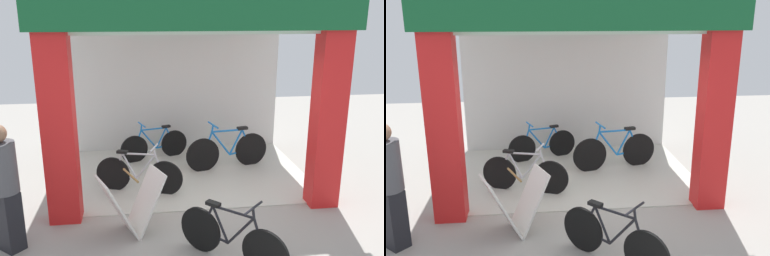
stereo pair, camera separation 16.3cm
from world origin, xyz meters
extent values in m
plane|color=#9E9991|center=(0.00, 0.00, 0.00)|extent=(17.06, 17.06, 0.00)
cube|color=beige|center=(0.00, 1.60, 0.01)|extent=(4.53, 3.20, 0.02)
cube|color=silver|center=(0.00, 3.20, 1.40)|extent=(4.53, 0.12, 2.81)
cube|color=red|center=(-2.04, 0.00, 1.40)|extent=(0.46, 0.36, 2.81)
cube|color=red|center=(2.04, 0.00, 1.40)|extent=(0.46, 0.36, 2.81)
cube|color=#14592D|center=(0.00, -0.15, 3.22)|extent=(4.73, 0.20, 0.82)
cube|color=silver|center=(0.00, 1.60, 2.78)|extent=(4.53, 3.20, 0.06)
cylinder|color=black|center=(-0.15, 2.61, 0.29)|extent=(0.57, 0.22, 0.59)
cylinder|color=black|center=(-1.01, 2.32, 0.29)|extent=(0.57, 0.22, 0.59)
cylinder|color=blue|center=(-0.36, 2.54, 0.27)|extent=(0.38, 0.16, 0.08)
cylinder|color=blue|center=(-0.43, 2.52, 0.46)|extent=(0.25, 0.11, 0.44)
cylinder|color=blue|center=(-0.70, 2.43, 0.47)|extent=(0.35, 0.15, 0.46)
cylinder|color=blue|center=(-0.59, 2.46, 0.68)|extent=(0.54, 0.21, 0.05)
cylinder|color=blue|center=(-0.25, 2.58, 0.48)|extent=(0.19, 0.09, 0.39)
cylinder|color=blue|center=(-0.93, 2.35, 0.49)|extent=(0.18, 0.09, 0.41)
cylinder|color=blue|center=(-0.85, 2.38, 0.75)|extent=(0.06, 0.05, 0.12)
cylinder|color=blue|center=(-0.84, 2.38, 0.81)|extent=(0.16, 0.40, 0.03)
cube|color=black|center=(-0.33, 2.55, 0.70)|extent=(0.20, 0.14, 0.04)
cylinder|color=black|center=(1.36, 1.86, 0.34)|extent=(0.68, 0.19, 0.68)
cylinder|color=black|center=(0.33, 1.64, 0.34)|extent=(0.68, 0.19, 0.68)
cylinder|color=blue|center=(1.11, 1.81, 0.32)|extent=(0.46, 0.13, 0.09)
cylinder|color=blue|center=(1.02, 1.79, 0.54)|extent=(0.30, 0.10, 0.51)
cylinder|color=blue|center=(0.70, 1.72, 0.55)|extent=(0.42, 0.12, 0.53)
cylinder|color=blue|center=(0.83, 1.75, 0.79)|extent=(0.65, 0.17, 0.05)
cylinder|color=blue|center=(1.24, 1.84, 0.56)|extent=(0.23, 0.08, 0.46)
cylinder|color=blue|center=(0.43, 1.67, 0.57)|extent=(0.21, 0.08, 0.47)
cylinder|color=blue|center=(0.52, 1.68, 0.87)|extent=(0.06, 0.05, 0.14)
cylinder|color=blue|center=(0.53, 1.69, 0.94)|extent=(0.13, 0.47, 0.03)
cube|color=black|center=(1.15, 1.82, 0.82)|extent=(0.22, 0.14, 0.05)
cylinder|color=black|center=(-1.38, 0.98, 0.31)|extent=(0.59, 0.24, 0.61)
cylinder|color=black|center=(-0.48, 0.68, 0.31)|extent=(0.59, 0.24, 0.61)
cylinder|color=silver|center=(-1.17, 0.91, 0.28)|extent=(0.40, 0.16, 0.08)
cylinder|color=silver|center=(-1.08, 0.88, 0.48)|extent=(0.26, 0.12, 0.46)
cylinder|color=silver|center=(-0.81, 0.79, 0.49)|extent=(0.37, 0.15, 0.48)
cylinder|color=silver|center=(-0.92, 0.83, 0.71)|extent=(0.57, 0.22, 0.05)
cylinder|color=silver|center=(-1.28, 0.95, 0.51)|extent=(0.20, 0.10, 0.41)
cylinder|color=silver|center=(-0.57, 0.71, 0.51)|extent=(0.18, 0.09, 0.43)
cylinder|color=silver|center=(-0.65, 0.73, 0.78)|extent=(0.06, 0.05, 0.13)
cylinder|color=silver|center=(-0.66, 0.74, 0.84)|extent=(0.17, 0.41, 0.03)
cube|color=black|center=(-1.20, 0.92, 0.73)|extent=(0.21, 0.15, 0.05)
cylinder|color=black|center=(-0.14, -1.10, 0.31)|extent=(0.47, 0.46, 0.61)
cylinder|color=black|center=(0.54, -1.77, 0.31)|extent=(0.47, 0.46, 0.61)
cylinder|color=black|center=(0.02, -1.26, 0.28)|extent=(0.32, 0.31, 0.08)
cylinder|color=black|center=(0.08, -1.32, 0.48)|extent=(0.21, 0.21, 0.46)
cylinder|color=black|center=(0.29, -1.52, 0.49)|extent=(0.29, 0.29, 0.48)
cylinder|color=black|center=(0.21, -1.44, 0.71)|extent=(0.44, 0.44, 0.05)
cylinder|color=black|center=(-0.06, -1.17, 0.51)|extent=(0.17, 0.17, 0.41)
cylinder|color=black|center=(0.47, -1.70, 0.51)|extent=(0.15, 0.15, 0.43)
cylinder|color=black|center=(0.41, -1.64, 0.78)|extent=(0.06, 0.06, 0.13)
cylinder|color=black|center=(0.40, -1.63, 0.84)|extent=(0.32, 0.33, 0.03)
cube|color=black|center=(0.00, -1.23, 0.73)|extent=(0.20, 0.20, 0.05)
cube|color=silver|center=(-1.23, -0.62, 0.44)|extent=(0.62, 0.66, 0.90)
cube|color=silver|center=(-0.84, -0.46, 0.44)|extent=(0.62, 0.66, 0.90)
cylinder|color=olive|center=(-1.03, -0.54, 0.89)|extent=(0.23, 0.50, 0.03)
cube|color=black|center=(-2.64, -0.73, 0.41)|extent=(0.41, 0.40, 0.82)
cylinder|color=#4C4C51|center=(-2.64, -0.73, 1.16)|extent=(0.53, 0.53, 0.67)
camera|label=1|loc=(-0.89, -5.88, 3.08)|focal=38.52mm
camera|label=2|loc=(-0.72, -5.90, 3.08)|focal=38.52mm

